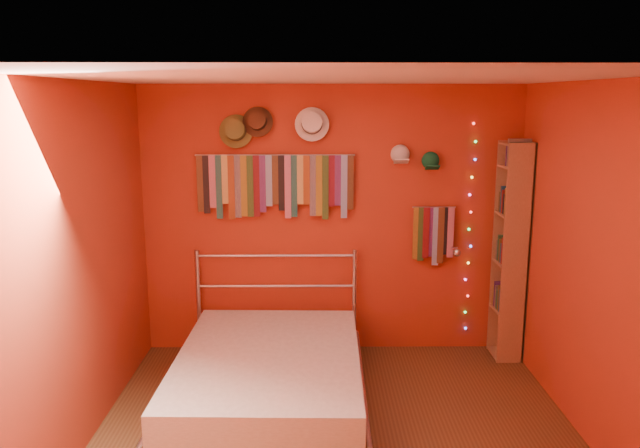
{
  "coord_description": "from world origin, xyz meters",
  "views": [
    {
      "loc": [
        -0.16,
        -3.95,
        2.39
      ],
      "look_at": [
        -0.12,
        0.9,
        1.39
      ],
      "focal_mm": 35.0,
      "sensor_mm": 36.0,
      "label": 1
    }
  ],
  "objects_px": {
    "bookshelf": "(515,250)",
    "bed": "(269,376)",
    "reading_lamp": "(456,252)",
    "tie_rack": "(275,183)"
  },
  "relations": [
    {
      "from": "tie_rack",
      "to": "bed",
      "type": "relative_size",
      "value": 0.7
    },
    {
      "from": "tie_rack",
      "to": "bookshelf",
      "type": "relative_size",
      "value": 0.72
    },
    {
      "from": "reading_lamp",
      "to": "bookshelf",
      "type": "xyz_separation_m",
      "value": [
        0.54,
        0.02,
        0.01
      ]
    },
    {
      "from": "tie_rack",
      "to": "bookshelf",
      "type": "xyz_separation_m",
      "value": [
        2.18,
        -0.15,
        -0.6
      ]
    },
    {
      "from": "tie_rack",
      "to": "bed",
      "type": "xyz_separation_m",
      "value": [
        0.0,
        -1.07,
        -1.38
      ]
    },
    {
      "from": "bookshelf",
      "to": "reading_lamp",
      "type": "bearing_deg",
      "value": -177.55
    },
    {
      "from": "tie_rack",
      "to": "reading_lamp",
      "type": "relative_size",
      "value": 4.6
    },
    {
      "from": "reading_lamp",
      "to": "bed",
      "type": "bearing_deg",
      "value": -151.34
    },
    {
      "from": "bookshelf",
      "to": "bed",
      "type": "xyz_separation_m",
      "value": [
        -2.18,
        -0.92,
        -0.79
      ]
    },
    {
      "from": "bookshelf",
      "to": "bed",
      "type": "relative_size",
      "value": 0.96
    }
  ]
}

